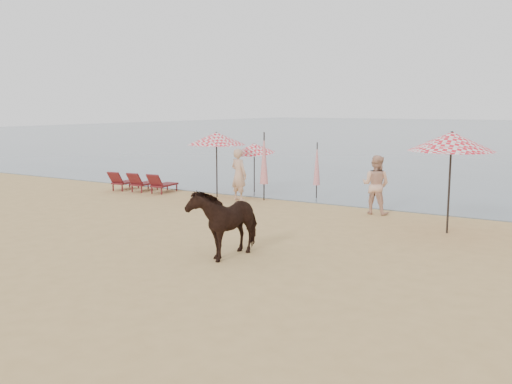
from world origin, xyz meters
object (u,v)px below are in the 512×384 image
umbrella_open_left_b (254,148)px  cow (225,221)px  lounger_cluster_left (142,182)px  umbrella_open_left_a (216,139)px  umbrella_closed_right (317,164)px  beachgoer_right_a (376,185)px  umbrella_closed_left (264,159)px  beachgoer_left (239,175)px  umbrella_open_right (451,142)px

umbrella_open_left_b → cow: size_ratio=1.08×
lounger_cluster_left → umbrella_open_left_a: (3.47, 0.42, 1.87)m
umbrella_open_left_b → umbrella_closed_right: size_ratio=0.98×
beachgoer_right_a → umbrella_open_left_a: bearing=-0.4°
umbrella_open_left_a → umbrella_closed_left: 2.07m
lounger_cluster_left → beachgoer_left: size_ratio=1.37×
umbrella_open_right → beachgoer_right_a: size_ratio=1.47×
umbrella_open_left_b → umbrella_open_right: 9.21m
umbrella_open_right → beachgoer_left: size_ratio=1.45×
lounger_cluster_left → umbrella_closed_right: size_ratio=1.25×
umbrella_open_right → beachgoer_right_a: bearing=144.3°
umbrella_open_left_a → cow: 8.80m
umbrella_open_left_a → cow: umbrella_open_left_a is taller
cow → beachgoer_right_a: (1.21, 6.82, 0.14)m
umbrella_closed_right → beachgoer_right_a: (2.97, -1.83, -0.36)m
umbrella_open_left_a → lounger_cluster_left: bearing=165.8°
umbrella_open_left_a → beachgoer_left: size_ratio=1.30×
umbrella_open_left_a → umbrella_open_left_b: 1.89m
umbrella_closed_right → beachgoer_right_a: bearing=-31.6°
umbrella_open_left_a → beachgoer_left: bearing=-33.6°
umbrella_closed_right → beachgoer_left: (-2.24, -1.94, -0.34)m
lounger_cluster_left → umbrella_open_left_a: bearing=0.6°
lounger_cluster_left → umbrella_closed_right: bearing=10.7°
umbrella_closed_left → cow: umbrella_closed_left is taller
umbrella_open_left_b → umbrella_open_right: (8.45, -3.58, 0.72)m
beachgoer_left → beachgoer_right_a: size_ratio=1.01×
umbrella_open_left_a → beachgoer_right_a: 6.52m
umbrella_closed_left → beachgoer_left: size_ratio=1.31×
cow → beachgoer_right_a: 6.93m
umbrella_closed_right → cow: (1.77, -8.65, -0.50)m
cow → beachgoer_right_a: size_ratio=1.01×
umbrella_open_left_a → umbrella_closed_right: bearing=5.2°
umbrella_open_right → umbrella_closed_left: umbrella_open_right is taller
umbrella_open_right → cow: bearing=-130.5°
umbrella_closed_right → beachgoer_left: size_ratio=1.10×
umbrella_closed_right → beachgoer_left: bearing=-139.1°
lounger_cluster_left → cow: (8.66, -6.55, 0.43)m
umbrella_open_left_b → beachgoer_right_a: 6.12m
umbrella_closed_right → cow: bearing=-78.5°
lounger_cluster_left → beachgoer_right_a: 9.88m
umbrella_open_right → umbrella_closed_left: bearing=160.0°
umbrella_closed_left → umbrella_open_left_a: bearing=-171.0°
umbrella_open_right → cow: size_ratio=1.45×
umbrella_closed_right → umbrella_open_left_b: bearing=179.0°
umbrella_open_left_a → umbrella_open_left_b: bearing=49.3°
umbrella_closed_right → beachgoer_right_a: 3.51m
umbrella_open_left_a → umbrella_closed_right: (3.42, 1.68, -0.94)m
beachgoer_right_a → umbrella_closed_right: bearing=-30.7°
umbrella_open_left_b → umbrella_open_left_a: bearing=-127.5°
cow → umbrella_open_left_a: bearing=129.1°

